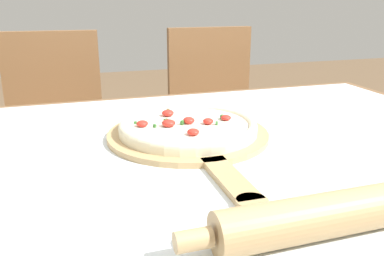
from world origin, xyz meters
name	(u,v)px	position (x,y,z in m)	size (l,w,h in m)	color
dining_table	(220,184)	(0.00, 0.00, 0.63)	(1.38, 0.97, 0.72)	brown
towel_cloth	(221,143)	(0.00, 0.00, 0.72)	(1.30, 0.89, 0.00)	silver
pizza_peel	(191,137)	(-0.06, 0.03, 0.73)	(0.36, 0.54, 0.01)	tan
pizza	(188,126)	(-0.06, 0.05, 0.75)	(0.31, 0.31, 0.03)	beige
rolling_pin	(322,216)	(0.00, -0.37, 0.76)	(0.39, 0.06, 0.06)	tan
chair_left	(55,129)	(-0.37, 0.87, 0.52)	(0.43, 0.43, 0.89)	brown
chair_right	(215,115)	(0.31, 0.87, 0.52)	(0.41, 0.41, 0.89)	brown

